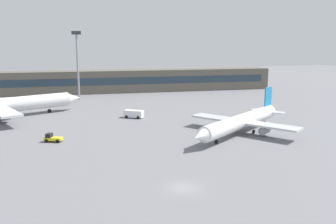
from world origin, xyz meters
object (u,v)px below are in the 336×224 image
object	(u,v)px
baggage_tug_yellow	(52,138)
floodlight_tower_west	(77,60)
airplane_near	(241,122)
airplane_mid	(1,106)
service_van_white	(134,114)

from	to	relation	value
baggage_tug_yellow	floodlight_tower_west	xyz separation A→B (m)	(4.76, 56.62, 13.18)
airplane_near	floodlight_tower_west	world-z (taller)	floodlight_tower_west
airplane_near	airplane_mid	world-z (taller)	airplane_mid
airplane_mid	floodlight_tower_west	bearing A→B (deg)	55.68
airplane_near	service_van_white	xyz separation A→B (m)	(-20.98, 22.60, -1.66)
airplane_near	airplane_mid	distance (m)	63.24
baggage_tug_yellow	airplane_near	bearing A→B (deg)	-3.57
floodlight_tower_west	service_van_white	bearing A→B (deg)	-67.97
baggage_tug_yellow	airplane_mid	bearing A→B (deg)	118.95
airplane_mid	floodlight_tower_west	world-z (taller)	floodlight_tower_west
airplane_near	airplane_mid	bearing A→B (deg)	151.73
airplane_mid	baggage_tug_yellow	world-z (taller)	airplane_mid
baggage_tug_yellow	service_van_white	xyz separation A→B (m)	(19.55, 20.07, 0.31)
service_van_white	baggage_tug_yellow	bearing A→B (deg)	-134.24
baggage_tug_yellow	floodlight_tower_west	world-z (taller)	floodlight_tower_west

